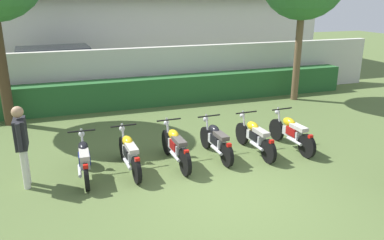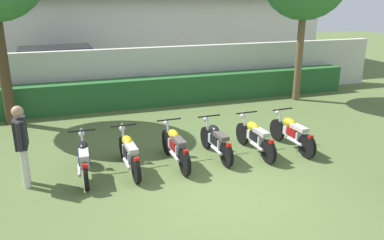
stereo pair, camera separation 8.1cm
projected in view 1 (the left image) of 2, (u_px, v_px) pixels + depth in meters
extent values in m
plane|color=#566B38|center=(226.00, 195.00, 7.61)|extent=(60.00, 60.00, 0.00)
cube|color=white|center=(112.00, 2.00, 19.92)|extent=(21.04, 6.00, 7.01)
cube|color=silver|center=(143.00, 75.00, 14.19)|extent=(19.99, 0.30, 1.99)
cube|color=#28602D|center=(147.00, 92.00, 13.71)|extent=(15.99, 0.70, 1.00)
cube|color=#9EA3A8|center=(61.00, 76.00, 15.28)|extent=(4.60, 2.11, 1.00)
cube|color=#2D333D|center=(54.00, 55.00, 14.95)|extent=(2.79, 1.86, 0.65)
cylinder|color=black|center=(98.00, 78.00, 16.79)|extent=(0.69, 0.26, 0.68)
cylinder|color=black|center=(106.00, 87.00, 15.16)|extent=(0.69, 0.26, 0.68)
cylinder|color=black|center=(20.00, 84.00, 15.64)|extent=(0.69, 0.26, 0.68)
cylinder|color=black|center=(20.00, 94.00, 14.02)|extent=(0.69, 0.26, 0.68)
cylinder|color=#4C3823|center=(2.00, 68.00, 11.27)|extent=(0.31, 0.31, 3.52)
cylinder|color=brown|center=(298.00, 55.00, 14.15)|extent=(0.25, 0.25, 3.40)
cylinder|color=black|center=(84.00, 155.00, 8.82)|extent=(0.10, 0.57, 0.57)
cylinder|color=black|center=(87.00, 177.00, 7.72)|extent=(0.10, 0.57, 0.57)
cube|color=silver|center=(84.00, 160.00, 8.18)|extent=(0.21, 0.60, 0.22)
ellipsoid|color=black|center=(83.00, 147.00, 8.26)|extent=(0.23, 0.44, 0.22)
cube|color=#B2ADA3|center=(84.00, 155.00, 7.91)|extent=(0.21, 0.52, 0.10)
cube|color=red|center=(86.00, 167.00, 7.55)|extent=(0.10, 0.08, 0.08)
cylinder|color=silver|center=(83.00, 143.00, 8.64)|extent=(0.05, 0.23, 0.65)
cylinder|color=black|center=(81.00, 131.00, 8.46)|extent=(0.60, 0.05, 0.04)
sphere|color=silver|center=(82.00, 134.00, 8.69)|extent=(0.14, 0.14, 0.14)
cylinder|color=silver|center=(80.00, 171.00, 7.96)|extent=(0.08, 0.55, 0.07)
cube|color=navy|center=(84.00, 158.00, 8.12)|extent=(0.25, 0.37, 0.20)
cylinder|color=black|center=(123.00, 149.00, 9.15)|extent=(0.12, 0.59, 0.58)
cylinder|color=black|center=(137.00, 170.00, 8.02)|extent=(0.12, 0.59, 0.58)
cube|color=silver|center=(130.00, 153.00, 8.49)|extent=(0.23, 0.61, 0.22)
ellipsoid|color=yellow|center=(127.00, 141.00, 8.57)|extent=(0.24, 0.45, 0.22)
cube|color=#B2ADA3|center=(132.00, 148.00, 8.22)|extent=(0.23, 0.53, 0.10)
cube|color=red|center=(137.00, 160.00, 7.85)|extent=(0.10, 0.09, 0.08)
cylinder|color=silver|center=(123.00, 137.00, 8.97)|extent=(0.06, 0.23, 0.65)
cylinder|color=black|center=(124.00, 126.00, 8.79)|extent=(0.60, 0.07, 0.04)
sphere|color=silver|center=(122.00, 129.00, 9.01)|extent=(0.14, 0.14, 0.14)
cylinder|color=silver|center=(127.00, 164.00, 8.27)|extent=(0.10, 0.55, 0.07)
cube|color=black|center=(130.00, 152.00, 8.43)|extent=(0.26, 0.37, 0.20)
cylinder|color=black|center=(167.00, 142.00, 9.50)|extent=(0.11, 0.63, 0.62)
cylinder|color=black|center=(185.00, 162.00, 8.36)|extent=(0.11, 0.63, 0.62)
cube|color=silver|center=(176.00, 146.00, 8.84)|extent=(0.22, 0.61, 0.22)
ellipsoid|color=yellow|center=(174.00, 135.00, 8.92)|extent=(0.24, 0.45, 0.22)
cube|color=#4C4742|center=(179.00, 141.00, 8.57)|extent=(0.22, 0.53, 0.10)
cube|color=red|center=(187.00, 152.00, 8.18)|extent=(0.10, 0.08, 0.08)
cylinder|color=silver|center=(168.00, 131.00, 9.32)|extent=(0.06, 0.23, 0.65)
cylinder|color=black|center=(169.00, 120.00, 9.14)|extent=(0.60, 0.06, 0.04)
sphere|color=silver|center=(166.00, 123.00, 9.36)|extent=(0.14, 0.14, 0.14)
cylinder|color=silver|center=(175.00, 156.00, 8.62)|extent=(0.09, 0.55, 0.07)
cube|color=#A51414|center=(177.00, 145.00, 8.78)|extent=(0.25, 0.37, 0.20)
cylinder|color=black|center=(206.00, 138.00, 9.88)|extent=(0.11, 0.57, 0.57)
cylinder|color=black|center=(227.00, 155.00, 8.81)|extent=(0.11, 0.57, 0.57)
cube|color=silver|center=(217.00, 141.00, 9.25)|extent=(0.22, 0.61, 0.22)
ellipsoid|color=black|center=(214.00, 130.00, 9.33)|extent=(0.24, 0.45, 0.22)
cube|color=#4C4742|center=(221.00, 136.00, 8.99)|extent=(0.22, 0.53, 0.10)
cube|color=red|center=(229.00, 145.00, 8.63)|extent=(0.10, 0.08, 0.08)
cylinder|color=silver|center=(207.00, 127.00, 9.70)|extent=(0.06, 0.23, 0.65)
cylinder|color=black|center=(209.00, 116.00, 9.52)|extent=(0.60, 0.06, 0.04)
sphere|color=silver|center=(206.00, 119.00, 9.74)|extent=(0.14, 0.14, 0.14)
cylinder|color=silver|center=(216.00, 150.00, 9.03)|extent=(0.09, 0.55, 0.07)
cube|color=black|center=(218.00, 139.00, 9.19)|extent=(0.25, 0.37, 0.20)
cylinder|color=black|center=(242.00, 134.00, 10.16)|extent=(0.11, 0.58, 0.58)
cylinder|color=black|center=(269.00, 151.00, 8.99)|extent=(0.11, 0.58, 0.58)
cube|color=silver|center=(256.00, 137.00, 9.49)|extent=(0.22, 0.61, 0.22)
ellipsoid|color=yellow|center=(253.00, 126.00, 9.57)|extent=(0.24, 0.45, 0.22)
cube|color=#B2ADA3|center=(261.00, 132.00, 9.22)|extent=(0.22, 0.53, 0.10)
cube|color=red|center=(272.00, 142.00, 8.82)|extent=(0.10, 0.08, 0.08)
cylinder|color=silver|center=(244.00, 123.00, 9.98)|extent=(0.06, 0.23, 0.65)
cylinder|color=black|center=(246.00, 112.00, 9.80)|extent=(0.60, 0.06, 0.04)
sphere|color=silver|center=(242.00, 115.00, 10.02)|extent=(0.14, 0.14, 0.14)
cylinder|color=silver|center=(256.00, 146.00, 9.26)|extent=(0.09, 0.55, 0.07)
cube|color=black|center=(257.00, 136.00, 9.43)|extent=(0.25, 0.37, 0.20)
cylinder|color=black|center=(277.00, 130.00, 10.43)|extent=(0.12, 0.60, 0.59)
cylinder|color=black|center=(307.00, 146.00, 9.30)|extent=(0.12, 0.60, 0.59)
cube|color=silver|center=(292.00, 133.00, 9.77)|extent=(0.23, 0.61, 0.22)
ellipsoid|color=yellow|center=(289.00, 122.00, 9.85)|extent=(0.24, 0.45, 0.22)
cube|color=beige|center=(299.00, 127.00, 9.51)|extent=(0.23, 0.53, 0.10)
cube|color=red|center=(311.00, 136.00, 9.13)|extent=(0.10, 0.09, 0.08)
cylinder|color=silver|center=(279.00, 120.00, 10.25)|extent=(0.06, 0.23, 0.65)
cylinder|color=black|center=(282.00, 109.00, 10.07)|extent=(0.60, 0.07, 0.04)
sphere|color=silver|center=(277.00, 112.00, 10.29)|extent=(0.14, 0.14, 0.14)
cylinder|color=silver|center=(294.00, 141.00, 9.55)|extent=(0.10, 0.55, 0.07)
cube|color=#A51414|center=(294.00, 131.00, 9.72)|extent=(0.26, 0.37, 0.20)
cylinder|color=silver|center=(26.00, 165.00, 7.95)|extent=(0.13, 0.13, 0.86)
cylinder|color=silver|center=(25.00, 169.00, 7.74)|extent=(0.13, 0.13, 0.86)
cube|color=#232328|center=(20.00, 134.00, 7.62)|extent=(0.22, 0.50, 0.61)
cylinder|color=#232328|center=(21.00, 128.00, 7.88)|extent=(0.09, 0.09, 0.58)
cylinder|color=#232328|center=(19.00, 138.00, 7.35)|extent=(0.09, 0.09, 0.58)
sphere|color=tan|center=(17.00, 112.00, 7.48)|extent=(0.23, 0.23, 0.23)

